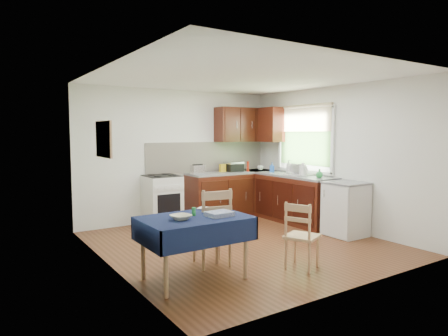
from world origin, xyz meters
TOP-DOWN VIEW (x-y plane):
  - floor at (0.00, 0.00)m, footprint 4.20×4.20m
  - ceiling at (0.00, 0.00)m, footprint 4.00×4.20m
  - wall_back at (0.00, 2.10)m, footprint 4.00×0.02m
  - wall_front at (0.00, -2.10)m, footprint 4.00×0.02m
  - wall_left at (-2.00, 0.00)m, footprint 0.02×4.20m
  - wall_right at (2.00, 0.00)m, footprint 0.02×4.20m
  - base_cabinets at (1.36, 1.26)m, footprint 1.90×2.30m
  - worktop_back at (1.05, 1.80)m, footprint 1.90×0.60m
  - worktop_right at (1.70, 0.65)m, footprint 0.60×1.70m
  - worktop_corner at (1.70, 1.80)m, footprint 0.60×0.60m
  - splashback at (0.65, 2.08)m, footprint 2.70×0.02m
  - upper_cabinets at (1.52, 1.80)m, footprint 1.20×0.85m
  - stove at (-0.50, 1.80)m, footprint 0.60×0.61m
  - window at (1.97, 0.70)m, footprint 0.04×1.48m
  - fridge at (1.70, -0.55)m, footprint 0.58×0.60m
  - corkboard at (-1.97, 0.30)m, footprint 0.04×0.62m
  - dining_table at (-1.32, -0.91)m, footprint 1.20×0.82m
  - chair_far at (-0.90, -0.63)m, footprint 0.51×0.51m
  - chair_near at (-0.06, -1.33)m, footprint 0.49×0.49m
  - toaster at (0.22, 1.75)m, footprint 0.25×0.15m
  - sandwich_press at (1.11, 1.83)m, footprint 0.33×0.29m
  - sauce_bottle at (1.35, 1.66)m, footprint 0.05×0.05m
  - yellow_packet at (0.86, 1.86)m, footprint 0.14×0.12m
  - dish_rack at (1.67, 0.54)m, footprint 0.46×0.35m
  - kettle at (1.66, 0.41)m, footprint 0.15×0.15m
  - cup at (1.72, 1.73)m, footprint 0.14×0.14m
  - soap_bottle_a at (1.69, 0.82)m, footprint 0.14×0.14m
  - soap_bottle_b at (1.63, 1.25)m, footprint 0.13×0.13m
  - soap_bottle_c at (1.70, 0.04)m, footprint 0.13×0.13m
  - plate_bowl at (-1.52, -0.96)m, footprint 0.26×0.26m
  - book at (-1.03, -0.63)m, footprint 0.25×0.26m
  - spice_jar at (-1.30, -0.85)m, footprint 0.05×0.05m
  - tea_towel at (-1.06, -1.03)m, footprint 0.30×0.24m

SIDE VIEW (x-z plane):
  - floor at x=0.00m, z-range 0.00..0.00m
  - base_cabinets at x=1.36m, z-range 0.00..0.86m
  - fridge at x=1.70m, z-range 0.00..0.88m
  - chair_near at x=-0.06m, z-range 0.02..0.87m
  - stove at x=-0.50m, z-range 0.00..0.92m
  - chair_far at x=-0.90m, z-range 0.03..1.02m
  - dining_table at x=-1.32m, z-range 0.26..0.99m
  - book at x=-1.03m, z-range 0.73..0.74m
  - tea_towel at x=-1.06m, z-range 0.73..0.78m
  - plate_bowl at x=-1.52m, z-range 0.73..0.78m
  - spice_jar at x=-1.30m, z-range 0.73..0.82m
  - worktop_back at x=1.05m, z-range 0.86..0.90m
  - worktop_right at x=1.70m, z-range 0.86..0.90m
  - worktop_corner at x=1.70m, z-range 0.86..0.90m
  - dish_rack at x=1.67m, z-range 0.82..1.03m
  - cup at x=1.72m, z-range 0.90..1.00m
  - soap_bottle_c at x=1.70m, z-range 0.90..1.05m
  - yellow_packet at x=0.86m, z-range 0.90..1.06m
  - toaster at x=0.22m, z-range 0.89..1.08m
  - sandwich_press at x=1.11m, z-range 0.90..1.09m
  - soap_bottle_b at x=1.63m, z-range 0.90..1.10m
  - sauce_bottle at x=1.35m, z-range 0.90..1.11m
  - kettle at x=1.66m, z-range 0.89..1.13m
  - soap_bottle_a at x=1.69m, z-range 0.90..1.17m
  - splashback at x=0.65m, z-range 0.90..1.50m
  - wall_back at x=0.00m, z-range 0.00..2.50m
  - wall_front at x=0.00m, z-range 0.00..2.50m
  - wall_left at x=-2.00m, z-range 0.00..2.50m
  - wall_right at x=2.00m, z-range 0.00..2.50m
  - corkboard at x=-1.97m, z-range 1.36..1.83m
  - window at x=1.97m, z-range 1.02..2.28m
  - upper_cabinets at x=1.52m, z-range 1.50..2.20m
  - ceiling at x=0.00m, z-range 2.49..2.51m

